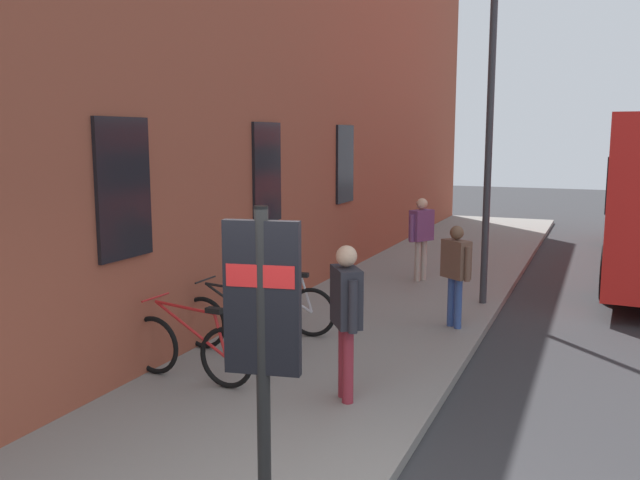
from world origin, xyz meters
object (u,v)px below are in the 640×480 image
transit_info_sign (262,319)px  pedestrian_near_bus (421,231)px  bicycle_nearest_sign (278,308)px  street_lamp (490,117)px  bicycle_leaning_wall (238,325)px  bicycle_under_window (190,349)px  pedestrian_crossing_street (456,266)px  pedestrian_by_facade (346,307)px

transit_info_sign → pedestrian_near_bus: bearing=7.3°
bicycle_nearest_sign → street_lamp: 4.79m
bicycle_leaning_wall → transit_info_sign: bearing=-147.3°
bicycle_under_window → bicycle_nearest_sign: same height
bicycle_nearest_sign → pedestrian_near_bus: bearing=-12.9°
pedestrian_crossing_street → pedestrian_near_bus: size_ratio=0.94×
pedestrian_by_facade → street_lamp: 5.43m
bicycle_under_window → transit_info_sign: bearing=-136.5°
bicycle_leaning_wall → pedestrian_near_bus: 5.51m
bicycle_under_window → bicycle_leaning_wall: 1.10m
pedestrian_crossing_street → pedestrian_by_facade: bearing=171.2°
bicycle_under_window → pedestrian_by_facade: bearing=-84.5°
bicycle_under_window → street_lamp: (5.14, -2.55, 2.79)m
bicycle_leaning_wall → street_lamp: street_lamp is taller
bicycle_under_window → pedestrian_near_bus: 6.59m
pedestrian_crossing_street → pedestrian_near_bus: 3.28m
pedestrian_by_facade → street_lamp: street_lamp is taller
pedestrian_by_facade → pedestrian_near_bus: (6.28, 0.80, -0.04)m
bicycle_nearest_sign → bicycle_leaning_wall: bearing=174.8°
pedestrian_by_facade → street_lamp: bearing=-7.6°
bicycle_nearest_sign → pedestrian_near_bus: 4.52m
bicycle_under_window → street_lamp: street_lamp is taller
bicycle_leaning_wall → bicycle_nearest_sign: 1.01m
transit_info_sign → street_lamp: street_lamp is taller
bicycle_under_window → pedestrian_near_bus: bearing=-9.6°
bicycle_nearest_sign → pedestrian_by_facade: (-1.92, -1.79, 0.66)m
bicycle_under_window → street_lamp: bearing=-26.4°
pedestrian_by_facade → pedestrian_near_bus: bearing=7.2°
bicycle_leaning_wall → street_lamp: bearing=-32.2°
bicycle_under_window → bicycle_leaning_wall: (1.10, -0.01, 0.00)m
transit_info_sign → pedestrian_by_facade: bearing=7.3°
bicycle_nearest_sign → pedestrian_crossing_street: pedestrian_crossing_street is taller
pedestrian_by_facade → pedestrian_near_bus: 6.33m
bicycle_leaning_wall → pedestrian_crossing_street: pedestrian_crossing_street is taller
pedestrian_crossing_street → pedestrian_near_bus: (3.01, 1.31, 0.06)m
bicycle_leaning_wall → pedestrian_by_facade: size_ratio=1.03×
pedestrian_crossing_street → street_lamp: bearing=-5.1°
bicycle_under_window → bicycle_nearest_sign: 2.11m
transit_info_sign → pedestrian_crossing_street: bearing=-1.8°
bicycle_under_window → pedestrian_by_facade: (0.18, -1.90, 0.66)m
bicycle_under_window → transit_info_sign: (-2.34, -2.22, 1.21)m
pedestrian_by_facade → street_lamp: size_ratio=0.32×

